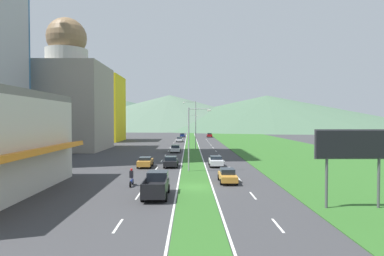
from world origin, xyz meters
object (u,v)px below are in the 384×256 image
car_4 (171,162)px  car_6 (182,135)px  pickup_truck_0 (156,185)px  motorcycle_rider (132,179)px  billboard_roadside (353,148)px  car_7 (180,139)px  street_lamp_near (191,134)px  car_0 (176,149)px  street_lamp_mid (194,122)px  car_5 (209,135)px  car_2 (216,161)px  street_lamp_far (190,125)px  car_3 (145,162)px  car_1 (228,176)px

car_4 → car_6: 79.21m
pickup_truck_0 → motorcycle_rider: 5.37m
car_6 → billboard_roadside: bearing=-171.5°
car_4 → car_7: 52.33m
street_lamp_near → car_0: 25.56m
street_lamp_mid → car_0: street_lamp_mid is taller
billboard_roadside → car_4: size_ratio=1.38×
car_5 → car_2: bearing=-2.8°
street_lamp_far → car_5: bearing=68.3°
motorcycle_rider → car_2: bearing=-34.9°
street_lamp_far → car_2: street_lamp_far is taller
street_lamp_near → billboard_roadside: 21.62m
street_lamp_near → car_5: (7.33, 82.14, -4.03)m
street_lamp_mid → car_2: street_lamp_mid is taller
car_2 → car_3: size_ratio=1.00×
street_lamp_mid → car_3: bearing=-104.9°
motorcycle_rider → street_lamp_near: bearing=-33.8°
street_lamp_far → car_5: size_ratio=1.84×
street_lamp_far → car_5: street_lamp_far is taller
street_lamp_mid → car_4: (-3.74, -27.49, -5.39)m
car_1 → motorcycle_rider: size_ratio=2.16×
car_3 → car_7: size_ratio=0.92×
street_lamp_near → car_4: size_ratio=1.90×
car_7 → billboard_roadside: bearing=-168.3°
car_4 → motorcycle_rider: size_ratio=2.18×
car_3 → car_5: 79.43m
car_6 → car_7: size_ratio=1.00×
car_7 → pickup_truck_0: size_ratio=0.84×
car_4 → car_6: car_4 is taller
street_lamp_far → car_2: bearing=-86.4°
car_0 → car_7: (-0.13, 31.50, -0.03)m
car_2 → car_3: bearing=-85.6°
car_5 → pickup_truck_0: (-10.51, -95.80, 0.18)m
street_lamp_near → car_5: bearing=84.9°
street_lamp_mid → billboard_roadside: size_ratio=1.80×
street_lamp_far → car_1: street_lamp_far is taller
car_3 → car_1: bearing=-137.6°
street_lamp_far → car_1: (3.94, -70.83, -4.09)m
car_6 → car_2: bearing=-175.3°
street_lamp_far → car_4: 59.41m
street_lamp_far → pickup_truck_0: (-3.07, -77.08, -3.85)m
car_7 → street_lamp_near: bearing=-176.7°
pickup_truck_0 → car_0: bearing=-0.1°
car_7 → motorcycle_rider: 65.81m
car_0 → motorcycle_rider: size_ratio=2.39×
street_lamp_mid → car_7: 25.75m
car_0 → pickup_truck_0: size_ratio=0.89×
car_1 → car_5: car_5 is taller
street_lamp_near → street_lamp_far: street_lamp_far is taller
street_lamp_mid → car_4: bearing=-97.8°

